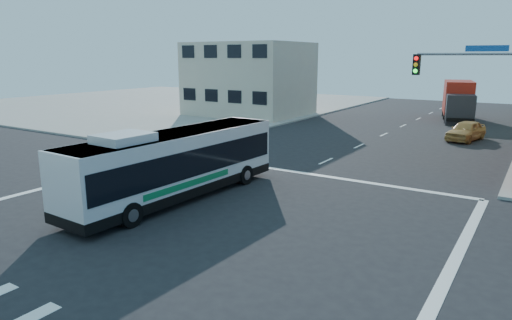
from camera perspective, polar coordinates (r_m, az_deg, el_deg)
The scene contains 7 objects.
ground at distance 18.60m, azimuth -7.97°, elevation -7.73°, with size 120.00×120.00×0.00m, color black.
sidewalk_nw at distance 67.21m, azimuth -11.43°, elevation 7.07°, with size 50.00×50.00×0.15m, color gray.
building_west at distance 51.74m, azimuth -0.86°, elevation 10.05°, with size 12.06×10.06×8.00m.
signal_mast_ne at distance 23.94m, azimuth 27.12°, elevation 7.82°, with size 7.91×1.13×8.07m.
transit_bus at distance 21.30m, azimuth -9.91°, elevation -0.39°, with size 3.00×11.79×3.46m.
box_truck at distance 51.85m, azimuth 23.96°, elevation 6.68°, with size 4.45×9.25×4.01m.
parked_car at distance 39.71m, azimuth 24.77°, elevation 3.36°, with size 1.84×4.58×1.56m, color tan.
Camera 1 is at (11.43, -13.16, 6.48)m, focal length 32.00 mm.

